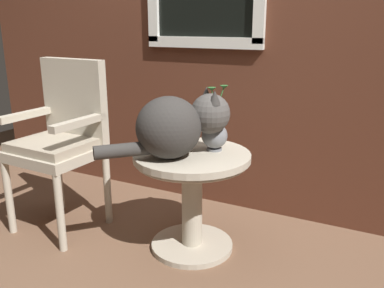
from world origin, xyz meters
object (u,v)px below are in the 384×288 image
at_px(cat, 176,125).
at_px(pewter_vase_with_ivy, 215,132).
at_px(wicker_side_table, 192,183).
at_px(wicker_chair, 62,135).

height_order(cat, pewter_vase_with_ivy, pewter_vase_with_ivy).
xyz_separation_m(wicker_side_table, cat, (-0.04, -0.09, 0.33)).
relative_size(wicker_chair, pewter_vase_with_ivy, 2.93).
height_order(wicker_side_table, pewter_vase_with_ivy, pewter_vase_with_ivy).
xyz_separation_m(wicker_chair, pewter_vase_with_ivy, (0.91, 0.19, 0.08)).
distance_m(wicker_chair, cat, 0.80).
relative_size(wicker_chair, cat, 1.81).
bearing_deg(cat, wicker_chair, 179.73).
height_order(wicker_chair, pewter_vase_with_ivy, wicker_chair).
bearing_deg(cat, pewter_vase_with_ivy, 56.70).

